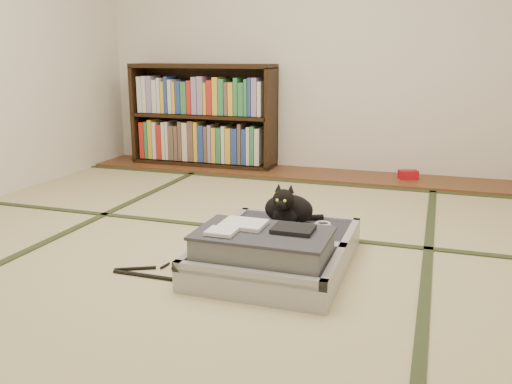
% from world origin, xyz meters
% --- Properties ---
extents(floor, '(4.50, 4.50, 0.00)m').
position_xyz_m(floor, '(0.00, 0.00, 0.00)').
color(floor, tan).
rests_on(floor, ground).
extents(wood_strip, '(4.00, 0.50, 0.02)m').
position_xyz_m(wood_strip, '(0.00, 2.00, 0.01)').
color(wood_strip, brown).
rests_on(wood_strip, ground).
extents(red_item, '(0.17, 0.14, 0.07)m').
position_xyz_m(red_item, '(0.80, 2.03, 0.06)').
color(red_item, '#AE0D18').
rests_on(red_item, wood_strip).
extents(tatami_borders, '(4.00, 4.50, 0.01)m').
position_xyz_m(tatami_borders, '(0.00, 0.49, 0.00)').
color(tatami_borders, '#2D381E').
rests_on(tatami_borders, ground).
extents(bookcase, '(1.34, 0.31, 0.92)m').
position_xyz_m(bookcase, '(-1.04, 2.07, 0.45)').
color(bookcase, black).
rests_on(bookcase, wood_strip).
extents(suitcase, '(0.67, 0.90, 0.27)m').
position_xyz_m(suitcase, '(0.30, -0.12, 0.09)').
color(suitcase, '#A09FA3').
rests_on(suitcase, floor).
extents(cat, '(0.30, 0.30, 0.24)m').
position_xyz_m(cat, '(0.28, 0.18, 0.22)').
color(cat, black).
rests_on(cat, suitcase).
extents(cable_coil, '(0.09, 0.09, 0.02)m').
position_xyz_m(cable_coil, '(0.46, 0.22, 0.14)').
color(cable_coil, white).
rests_on(cable_coil, suitcase).
extents(hanger, '(0.41, 0.19, 0.01)m').
position_xyz_m(hanger, '(-0.21, -0.38, 0.01)').
color(hanger, black).
rests_on(hanger, floor).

